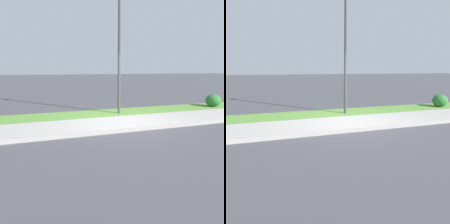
# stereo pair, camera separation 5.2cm
# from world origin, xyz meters

# --- Properties ---
(ground_plane) EXTENTS (120.00, 120.00, 0.00)m
(ground_plane) POSITION_xyz_m (0.00, 0.00, 0.00)
(ground_plane) COLOR #424247
(sidewalk_pavement) EXTENTS (18.00, 2.00, 0.01)m
(sidewalk_pavement) POSITION_xyz_m (0.00, 0.00, 0.01)
(sidewalk_pavement) COLOR #9E9993
(sidewalk_pavement) RESTS_ON ground
(grass_verge) EXTENTS (18.00, 1.60, 0.01)m
(grass_verge) POSITION_xyz_m (0.00, 1.80, 0.00)
(grass_verge) COLOR #568438
(grass_verge) RESTS_ON ground
(street_curb) EXTENTS (18.00, 0.16, 0.12)m
(street_curb) POSITION_xyz_m (0.00, -1.08, 0.06)
(street_curb) COLOR #9E9993
(street_curb) RESTS_ON ground
(street_lamp) EXTENTS (0.32, 0.32, 5.03)m
(street_lamp) POSITION_xyz_m (0.41, 1.56, 3.29)
(street_lamp) COLOR #3D3D42
(street_lamp) RESTS_ON ground
(shrub_bush_near_lamp) EXTENTS (0.72, 0.72, 0.61)m
(shrub_bush_near_lamp) POSITION_xyz_m (5.45, 1.63, 0.31)
(shrub_bush_near_lamp) COLOR #28662D
(shrub_bush_near_lamp) RESTS_ON ground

